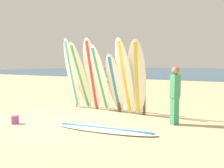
# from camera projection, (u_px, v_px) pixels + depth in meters

# --- Properties ---
(ground_plane) EXTENTS (120.00, 120.00, 0.00)m
(ground_plane) POSITION_uv_depth(u_px,v_px,m) (62.00, 121.00, 6.34)
(ground_plane) COLOR #CCB784
(ocean_water) EXTENTS (120.00, 80.00, 0.01)m
(ocean_water) POSITION_uv_depth(u_px,v_px,m) (221.00, 71.00, 56.44)
(ocean_water) COLOR navy
(ocean_water) RESTS_ON ground
(surfboard_rack) EXTENTS (2.81, 0.09, 1.16)m
(surfboard_rack) POSITION_uv_depth(u_px,v_px,m) (108.00, 90.00, 7.76)
(surfboard_rack) COLOR brown
(surfboard_rack) RESTS_ON ground
(surfboard_leaning_far_left) EXTENTS (0.56, 0.72, 2.53)m
(surfboard_leaning_far_left) POSITION_uv_depth(u_px,v_px,m) (72.00, 74.00, 8.07)
(surfboard_leaning_far_left) COLOR white
(surfboard_leaning_far_left) RESTS_ON ground
(surfboard_leaning_left) EXTENTS (0.70, 1.00, 2.37)m
(surfboard_leaning_left) POSITION_uv_depth(u_px,v_px,m) (81.00, 77.00, 7.82)
(surfboard_leaning_left) COLOR beige
(surfboard_leaning_left) RESTS_ON ground
(surfboard_leaning_center_left) EXTENTS (0.64, 0.94, 2.47)m
(surfboard_leaning_center_left) POSITION_uv_depth(u_px,v_px,m) (92.00, 75.00, 7.59)
(surfboard_leaning_center_left) COLOR silver
(surfboard_leaning_center_left) RESTS_ON ground
(surfboard_leaning_center) EXTENTS (0.66, 0.91, 2.24)m
(surfboard_leaning_center) POSITION_uv_depth(u_px,v_px,m) (100.00, 79.00, 7.39)
(surfboard_leaning_center) COLOR white
(surfboard_leaning_center) RESTS_ON ground
(surfboard_leaning_center_right) EXTENTS (0.55, 0.82, 1.94)m
(surfboard_leaning_center_right) POSITION_uv_depth(u_px,v_px,m) (115.00, 84.00, 7.31)
(surfboard_leaning_center_right) COLOR white
(surfboard_leaning_center_right) RESTS_ON ground
(surfboard_leaning_right) EXTENTS (0.62, 0.88, 2.41)m
(surfboard_leaning_right) POSITION_uv_depth(u_px,v_px,m) (125.00, 77.00, 6.98)
(surfboard_leaning_right) COLOR white
(surfboard_leaning_right) RESTS_ON ground
(surfboard_leaning_far_right) EXTENTS (0.68, 0.68, 2.37)m
(surfboard_leaning_far_right) POSITION_uv_depth(u_px,v_px,m) (137.00, 78.00, 6.90)
(surfboard_leaning_far_right) COLOR white
(surfboard_leaning_far_right) RESTS_ON ground
(surfboard_lying_on_sand) EXTENTS (2.67, 0.90, 0.08)m
(surfboard_lying_on_sand) POSITION_uv_depth(u_px,v_px,m) (105.00, 129.00, 5.42)
(surfboard_lying_on_sand) COLOR white
(surfboard_lying_on_sand) RESTS_ON ground
(beachgoer_standing) EXTENTS (0.25, 0.29, 1.56)m
(beachgoer_standing) POSITION_uv_depth(u_px,v_px,m) (175.00, 93.00, 5.92)
(beachgoer_standing) COLOR #3F9966
(beachgoer_standing) RESTS_ON ground
(sand_bucket) EXTENTS (0.20, 0.20, 0.22)m
(sand_bucket) POSITION_uv_depth(u_px,v_px,m) (15.00, 120.00, 6.05)
(sand_bucket) COLOR #A53F8C
(sand_bucket) RESTS_ON ground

